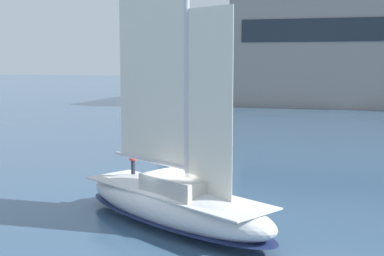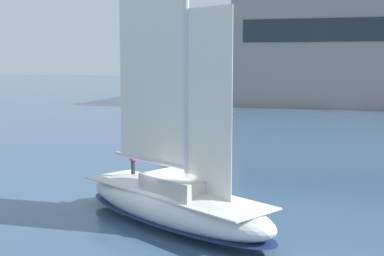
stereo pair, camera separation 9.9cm
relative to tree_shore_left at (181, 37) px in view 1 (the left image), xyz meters
The scene contains 4 objects.
ground_plane 61.71m from the tree_shore_left, 72.94° to the right, with size 400.00×400.00×0.00m, color #385675.
waterfront_building 28.34m from the tree_shore_left, 18.52° to the left, with size 40.06×17.17×21.70m.
tree_shore_left is the anchor object (origin of this frame).
sailboat_main 61.52m from the tree_shore_left, 72.93° to the right, with size 11.51×8.62×15.76m.
Camera 1 is at (7.21, -21.84, 7.31)m, focal length 50.00 mm.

